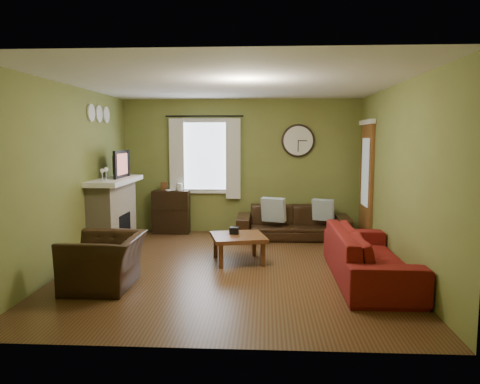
# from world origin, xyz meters

# --- Properties ---
(floor) EXTENTS (4.60, 5.20, 0.00)m
(floor) POSITION_xyz_m (0.00, 0.00, 0.00)
(floor) COLOR #4C2F18
(floor) RESTS_ON ground
(ceiling) EXTENTS (4.60, 5.20, 0.00)m
(ceiling) POSITION_xyz_m (0.00, 0.00, 2.60)
(ceiling) COLOR white
(ceiling) RESTS_ON ground
(wall_left) EXTENTS (0.00, 5.20, 2.60)m
(wall_left) POSITION_xyz_m (-2.30, 0.00, 1.30)
(wall_left) COLOR olive
(wall_left) RESTS_ON ground
(wall_right) EXTENTS (0.00, 5.20, 2.60)m
(wall_right) POSITION_xyz_m (2.30, 0.00, 1.30)
(wall_right) COLOR olive
(wall_right) RESTS_ON ground
(wall_back) EXTENTS (4.60, 0.00, 2.60)m
(wall_back) POSITION_xyz_m (0.00, 2.60, 1.30)
(wall_back) COLOR olive
(wall_back) RESTS_ON ground
(wall_front) EXTENTS (4.60, 0.00, 2.60)m
(wall_front) POSITION_xyz_m (0.00, -2.60, 1.30)
(wall_front) COLOR olive
(wall_front) RESTS_ON ground
(fireplace) EXTENTS (0.40, 1.40, 1.10)m
(fireplace) POSITION_xyz_m (-2.10, 1.15, 0.55)
(fireplace) COLOR tan
(fireplace) RESTS_ON floor
(firebox) EXTENTS (0.04, 0.60, 0.55)m
(firebox) POSITION_xyz_m (-1.91, 1.15, 0.30)
(firebox) COLOR black
(firebox) RESTS_ON fireplace
(mantel) EXTENTS (0.58, 1.60, 0.08)m
(mantel) POSITION_xyz_m (-2.07, 1.15, 1.14)
(mantel) COLOR white
(mantel) RESTS_ON fireplace
(tv) EXTENTS (0.08, 0.60, 0.35)m
(tv) POSITION_xyz_m (-2.05, 1.30, 1.35)
(tv) COLOR black
(tv) RESTS_ON mantel
(tv_screen) EXTENTS (0.02, 0.62, 0.36)m
(tv_screen) POSITION_xyz_m (-1.97, 1.30, 1.41)
(tv_screen) COLOR #994C3F
(tv_screen) RESTS_ON mantel
(medallion_left) EXTENTS (0.28, 0.28, 0.03)m
(medallion_left) POSITION_xyz_m (-2.28, 0.80, 2.25)
(medallion_left) COLOR white
(medallion_left) RESTS_ON wall_left
(medallion_mid) EXTENTS (0.28, 0.28, 0.03)m
(medallion_mid) POSITION_xyz_m (-2.28, 1.15, 2.25)
(medallion_mid) COLOR white
(medallion_mid) RESTS_ON wall_left
(medallion_right) EXTENTS (0.28, 0.28, 0.03)m
(medallion_right) POSITION_xyz_m (-2.28, 1.50, 2.25)
(medallion_right) COLOR white
(medallion_right) RESTS_ON wall_left
(window_pane) EXTENTS (1.00, 0.02, 1.30)m
(window_pane) POSITION_xyz_m (-0.70, 2.58, 1.50)
(window_pane) COLOR silver
(window_pane) RESTS_ON wall_back
(curtain_rod) EXTENTS (0.03, 0.03, 1.50)m
(curtain_rod) POSITION_xyz_m (-0.70, 2.48, 2.27)
(curtain_rod) COLOR black
(curtain_rod) RESTS_ON wall_back
(curtain_left) EXTENTS (0.28, 0.04, 1.55)m
(curtain_left) POSITION_xyz_m (-1.25, 2.48, 1.45)
(curtain_left) COLOR silver
(curtain_left) RESTS_ON wall_back
(curtain_right) EXTENTS (0.28, 0.04, 1.55)m
(curtain_right) POSITION_xyz_m (-0.15, 2.48, 1.45)
(curtain_right) COLOR silver
(curtain_right) RESTS_ON wall_back
(wall_clock) EXTENTS (0.64, 0.06, 0.64)m
(wall_clock) POSITION_xyz_m (1.10, 2.55, 1.80)
(wall_clock) COLOR white
(wall_clock) RESTS_ON wall_back
(door) EXTENTS (0.05, 0.90, 2.10)m
(door) POSITION_xyz_m (2.27, 1.85, 1.05)
(door) COLOR brown
(door) RESTS_ON floor
(bookshelf) EXTENTS (0.71, 0.30, 0.84)m
(bookshelf) POSITION_xyz_m (-1.36, 2.39, 0.42)
(bookshelf) COLOR black
(bookshelf) RESTS_ON floor
(book) EXTENTS (0.24, 0.27, 0.02)m
(book) POSITION_xyz_m (-1.44, 2.32, 0.96)
(book) COLOR #583119
(book) RESTS_ON bookshelf
(sofa_brown) EXTENTS (2.07, 0.81, 0.60)m
(sofa_brown) POSITION_xyz_m (0.99, 2.03, 0.30)
(sofa_brown) COLOR black
(sofa_brown) RESTS_ON floor
(pillow_left) EXTENTS (0.45, 0.28, 0.44)m
(pillow_left) POSITION_xyz_m (0.63, 1.93, 0.55)
(pillow_left) COLOR #99ABB0
(pillow_left) RESTS_ON sofa_brown
(pillow_right) EXTENTS (0.40, 0.26, 0.38)m
(pillow_right) POSITION_xyz_m (1.53, 1.96, 0.55)
(pillow_right) COLOR #99ABB0
(pillow_right) RESTS_ON sofa_brown
(sofa_red) EXTENTS (0.89, 2.27, 0.66)m
(sofa_red) POSITION_xyz_m (1.84, -0.49, 0.33)
(sofa_red) COLOR maroon
(sofa_red) RESTS_ON floor
(armchair) EXTENTS (0.89, 1.01, 0.65)m
(armchair) POSITION_xyz_m (-1.51, -0.96, 0.33)
(armchair) COLOR black
(armchair) RESTS_ON floor
(coffee_table) EXTENTS (0.92, 0.92, 0.41)m
(coffee_table) POSITION_xyz_m (0.08, 0.32, 0.20)
(coffee_table) COLOR #583119
(coffee_table) RESTS_ON floor
(tissue_box) EXTENTS (0.15, 0.15, 0.10)m
(tissue_box) POSITION_xyz_m (0.01, 0.42, 0.40)
(tissue_box) COLOR black
(tissue_box) RESTS_ON coffee_table
(wine_glass_a) EXTENTS (0.07, 0.07, 0.20)m
(wine_glass_a) POSITION_xyz_m (-2.05, 0.57, 1.28)
(wine_glass_a) COLOR white
(wine_glass_a) RESTS_ON mantel
(wine_glass_b) EXTENTS (0.07, 0.07, 0.21)m
(wine_glass_b) POSITION_xyz_m (-2.05, 0.74, 1.28)
(wine_glass_b) COLOR white
(wine_glass_b) RESTS_ON mantel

